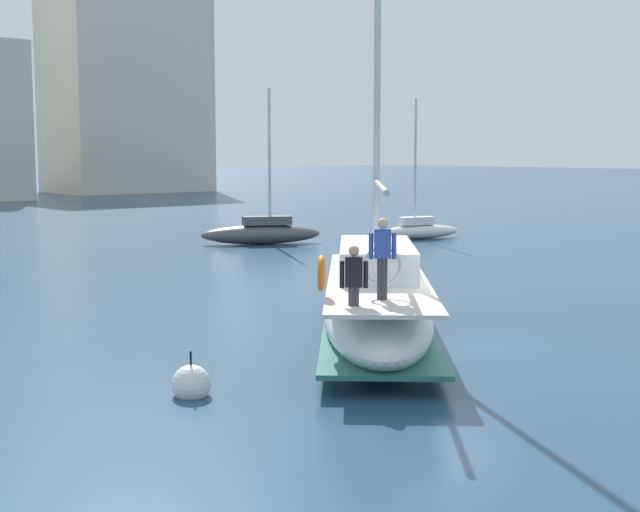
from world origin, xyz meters
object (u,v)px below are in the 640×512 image
at_px(moored_cutter_right, 262,232).
at_px(moored_sloop_near, 420,229).
at_px(main_sailboat, 377,302).
at_px(mooring_buoy, 191,384).

bearing_deg(moored_cutter_right, moored_sloop_near, -21.80).
bearing_deg(main_sailboat, moored_cutter_right, 60.29).
relative_size(main_sailboat, moored_cutter_right, 1.84).
relative_size(main_sailboat, mooring_buoy, 14.05).
xyz_separation_m(moored_sloop_near, mooring_buoy, (-24.01, -17.05, -0.29)).
bearing_deg(main_sailboat, moored_sloop_near, 40.95).
relative_size(moored_sloop_near, mooring_buoy, 7.26).
height_order(moored_cutter_right, mooring_buoy, moored_cutter_right).
bearing_deg(moored_cutter_right, mooring_buoy, -129.35).
distance_m(main_sailboat, moored_cutter_right, 21.84).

